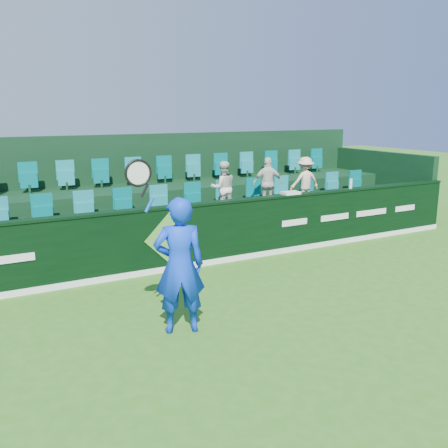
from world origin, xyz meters
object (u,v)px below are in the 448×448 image
tennis_player (179,265)px  towel (291,193)px  spectator_right (305,181)px  drinks_bottle (351,184)px  spectator_middle (268,183)px  spectator_left (223,188)px

tennis_player → towel: bearing=35.0°
spectator_right → drinks_bottle: 1.25m
spectator_middle → spectator_left: bearing=20.2°
spectator_right → towel: spectator_right is taller
drinks_bottle → spectator_middle: bearing=146.5°
spectator_left → spectator_right: 2.42m
spectator_left → spectator_right: bearing=-167.4°
drinks_bottle → towel: bearing=180.0°
tennis_player → towel: tennis_player is taller
tennis_player → spectator_right: bearing=36.7°
tennis_player → spectator_left: tennis_player is taller
towel → drinks_bottle: 1.81m
spectator_left → spectator_right: spectator_left is taller
tennis_player → spectator_right: (5.26, 3.92, 0.40)m
tennis_player → spectator_left: size_ratio=2.12×
tennis_player → spectator_right: 6.57m
spectator_left → towel: 1.61m
tennis_player → drinks_bottle: bearing=25.7°
towel → drinks_bottle: bearing=0.0°
spectator_left → spectator_right: size_ratio=1.01×
spectator_right → drinks_bottle: (0.55, -1.12, 0.04)m
tennis_player → towel: size_ratio=6.55×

